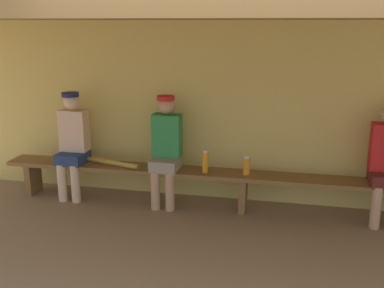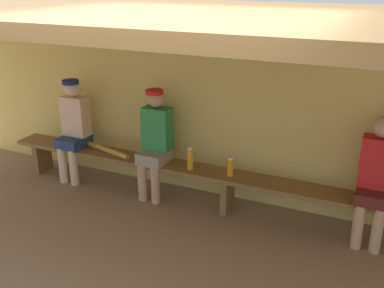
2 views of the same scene
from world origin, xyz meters
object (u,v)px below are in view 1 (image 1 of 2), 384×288
baseball_bat (108,162)px  bench (243,180)px  water_bottle_green (246,166)px  player_leftmost (73,140)px  player_near_post (166,146)px  water_bottle_blue (205,162)px

baseball_bat → bench: bearing=14.9°
bench → water_bottle_green: 0.18m
baseball_bat → player_leftmost: bearing=-165.5°
player_near_post → baseball_bat: size_ratio=1.52×
player_near_post → water_bottle_green: bearing=-1.1°
bench → baseball_bat: (-1.69, -0.00, 0.11)m
player_leftmost → water_bottle_blue: size_ratio=4.97×
water_bottle_green → player_near_post: bearing=178.9°
bench → water_bottle_green: size_ratio=27.61×
player_near_post → player_leftmost: bearing=180.0°
player_leftmost → baseball_bat: bearing=-0.4°
water_bottle_blue → player_leftmost: bearing=178.2°
player_leftmost → water_bottle_green: size_ratio=6.19×
player_leftmost → baseball_bat: 0.53m
water_bottle_green → water_bottle_blue: 0.48m
bench → water_bottle_green: bearing=-26.3°
water_bottle_blue → baseball_bat: size_ratio=0.31×
water_bottle_green → baseball_bat: (-1.72, 0.02, -0.07)m
water_bottle_blue → baseball_bat: water_bottle_blue is taller
player_near_post → water_bottle_blue: (0.49, -0.05, -0.16)m
bench → player_near_post: bearing=179.8°
player_leftmost → bench: bearing=-0.1°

